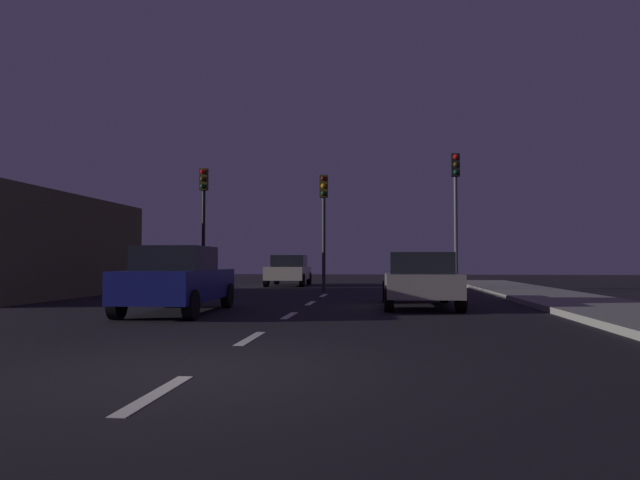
{
  "coord_description": "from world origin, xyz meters",
  "views": [
    {
      "loc": [
        2.07,
        -6.28,
        1.22
      ],
      "look_at": [
        -0.3,
        15.53,
        2.05
      ],
      "focal_mm": 31.88,
      "sensor_mm": 36.0,
      "label": 1
    }
  ],
  "objects_px": {
    "traffic_signal_left": "(204,205)",
    "car_adjacent_lane": "(178,279)",
    "traffic_signal_right": "(456,196)",
    "traffic_signal_center": "(324,210)",
    "car_oncoming_far": "(289,270)",
    "car_stopped_ahead": "(419,279)"
  },
  "relations": [
    {
      "from": "traffic_signal_left",
      "to": "car_adjacent_lane",
      "type": "bearing_deg",
      "value": -75.52
    },
    {
      "from": "traffic_signal_right",
      "to": "traffic_signal_left",
      "type": "bearing_deg",
      "value": -180.0
    },
    {
      "from": "traffic_signal_left",
      "to": "traffic_signal_center",
      "type": "bearing_deg",
      "value": -0.01
    },
    {
      "from": "car_adjacent_lane",
      "to": "car_oncoming_far",
      "type": "distance_m",
      "value": 15.26
    },
    {
      "from": "traffic_signal_right",
      "to": "car_oncoming_far",
      "type": "xyz_separation_m",
      "value": [
        -7.53,
        5.72,
        -3.01
      ]
    },
    {
      "from": "car_oncoming_far",
      "to": "traffic_signal_center",
      "type": "bearing_deg",
      "value": -67.69
    },
    {
      "from": "traffic_signal_center",
      "to": "traffic_signal_right",
      "type": "distance_m",
      "value": 5.21
    },
    {
      "from": "car_oncoming_far",
      "to": "traffic_signal_left",
      "type": "bearing_deg",
      "value": -114.51
    },
    {
      "from": "traffic_signal_right",
      "to": "car_stopped_ahead",
      "type": "xyz_separation_m",
      "value": [
        -1.88,
        -7.02,
        -3.04
      ]
    },
    {
      "from": "traffic_signal_right",
      "to": "car_stopped_ahead",
      "type": "distance_m",
      "value": 7.88
    },
    {
      "from": "traffic_signal_right",
      "to": "car_oncoming_far",
      "type": "height_order",
      "value": "traffic_signal_right"
    },
    {
      "from": "car_adjacent_lane",
      "to": "traffic_signal_right",
      "type": "bearing_deg",
      "value": 51.2
    },
    {
      "from": "traffic_signal_right",
      "to": "car_oncoming_far",
      "type": "relative_size",
      "value": 1.28
    },
    {
      "from": "traffic_signal_left",
      "to": "car_stopped_ahead",
      "type": "height_order",
      "value": "traffic_signal_left"
    },
    {
      "from": "traffic_signal_center",
      "to": "traffic_signal_right",
      "type": "height_order",
      "value": "traffic_signal_right"
    },
    {
      "from": "traffic_signal_right",
      "to": "car_adjacent_lane",
      "type": "relative_size",
      "value": 1.24
    },
    {
      "from": "car_stopped_ahead",
      "to": "car_oncoming_far",
      "type": "distance_m",
      "value": 13.94
    },
    {
      "from": "traffic_signal_center",
      "to": "car_stopped_ahead",
      "type": "relative_size",
      "value": 1.06
    },
    {
      "from": "car_stopped_ahead",
      "to": "car_oncoming_far",
      "type": "height_order",
      "value": "car_oncoming_far"
    },
    {
      "from": "car_stopped_ahead",
      "to": "car_adjacent_lane",
      "type": "height_order",
      "value": "car_adjacent_lane"
    },
    {
      "from": "car_adjacent_lane",
      "to": "car_stopped_ahead",
      "type": "bearing_deg",
      "value": 23.51
    },
    {
      "from": "traffic_signal_left",
      "to": "car_oncoming_far",
      "type": "xyz_separation_m",
      "value": [
        2.61,
        5.72,
        -2.75
      ]
    }
  ]
}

